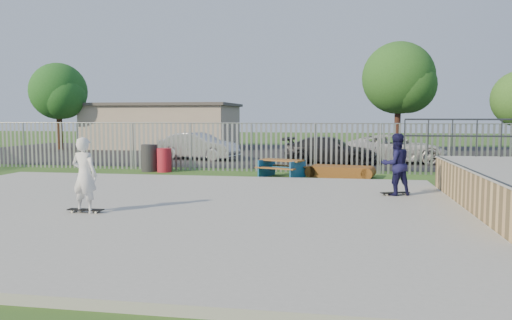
% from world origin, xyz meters
% --- Properties ---
extents(ground, '(120.00, 120.00, 0.00)m').
position_xyz_m(ground, '(0.00, 0.00, 0.00)').
color(ground, '#33541D').
rests_on(ground, ground).
extents(concrete_slab, '(15.00, 12.00, 0.15)m').
position_xyz_m(concrete_slab, '(0.00, 0.00, 0.07)').
color(concrete_slab, '#9B9C96').
rests_on(concrete_slab, ground).
extents(fence, '(26.04, 16.02, 2.00)m').
position_xyz_m(fence, '(1.00, 4.59, 1.00)').
color(fence, gray).
rests_on(fence, ground).
extents(picnic_table, '(1.97, 1.81, 0.67)m').
position_xyz_m(picnic_table, '(2.49, 7.20, 0.34)').
color(picnic_table, brown).
rests_on(picnic_table, ground).
extents(funbox, '(2.25, 1.43, 0.42)m').
position_xyz_m(funbox, '(4.65, 7.66, 0.21)').
color(funbox, brown).
rests_on(funbox, ground).
extents(trash_bin_red, '(0.59, 0.59, 0.98)m').
position_xyz_m(trash_bin_red, '(-2.50, 8.20, 0.49)').
color(trash_bin_red, '#AA1A29').
rests_on(trash_bin_red, ground).
extents(trash_bin_grey, '(0.67, 0.67, 1.12)m').
position_xyz_m(trash_bin_grey, '(-3.19, 8.32, 0.56)').
color(trash_bin_grey, '#28282B').
rests_on(trash_bin_grey, ground).
extents(parking_lot, '(40.00, 18.00, 0.02)m').
position_xyz_m(parking_lot, '(0.00, 19.00, 0.01)').
color(parking_lot, black).
rests_on(parking_lot, ground).
extents(car_silver, '(4.51, 2.49, 1.41)m').
position_xyz_m(car_silver, '(-2.73, 13.99, 0.72)').
color(car_silver, silver).
rests_on(car_silver, parking_lot).
extents(car_dark, '(4.68, 2.60, 1.28)m').
position_xyz_m(car_dark, '(4.14, 12.85, 0.66)').
color(car_dark, black).
rests_on(car_dark, parking_lot).
extents(car_white, '(5.09, 2.56, 1.38)m').
position_xyz_m(car_white, '(7.25, 13.76, 0.71)').
color(car_white, silver).
rests_on(car_white, parking_lot).
extents(building, '(10.40, 6.40, 3.20)m').
position_xyz_m(building, '(-8.00, 23.00, 1.61)').
color(building, '#B7A48C').
rests_on(building, ground).
extents(tree_left, '(3.82, 3.82, 5.90)m').
position_xyz_m(tree_left, '(-14.37, 20.12, 3.97)').
color(tree_left, '#3D2518').
rests_on(tree_left, ground).
extents(tree_mid, '(4.47, 4.47, 6.89)m').
position_xyz_m(tree_mid, '(8.10, 21.05, 4.64)').
color(tree_mid, '#3E2118').
rests_on(tree_mid, ground).
extents(skateboard_a, '(0.81, 0.50, 0.08)m').
position_xyz_m(skateboard_a, '(6.12, 2.58, 0.19)').
color(skateboard_a, black).
rests_on(skateboard_a, concrete_slab).
extents(skateboard_b, '(0.80, 0.21, 0.08)m').
position_xyz_m(skateboard_b, '(-0.91, -1.13, 0.19)').
color(skateboard_b, black).
rests_on(skateboard_b, concrete_slab).
extents(skater_navy, '(1.00, 0.90, 1.67)m').
position_xyz_m(skater_navy, '(6.12, 2.58, 0.99)').
color(skater_navy, '#13133B').
rests_on(skater_navy, concrete_slab).
extents(skater_white, '(0.66, 0.49, 1.67)m').
position_xyz_m(skater_white, '(-0.91, -1.13, 0.99)').
color(skater_white, white).
rests_on(skater_white, concrete_slab).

